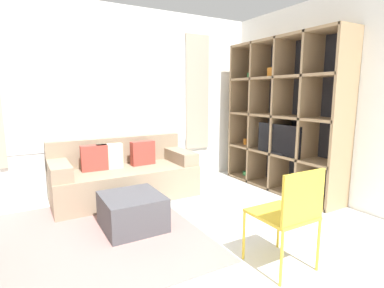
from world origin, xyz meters
TOP-DOWN VIEW (x-y plane):
  - wall_back at (0.00, 3.15)m, footprint 6.11×0.11m
  - wall_right at (2.49, 1.56)m, footprint 0.07×4.32m
  - area_rug at (-0.74, 1.64)m, footprint 2.39×2.20m
  - shelving_unit at (2.27, 1.86)m, footprint 0.43×2.00m
  - couch_main at (0.08, 2.67)m, footprint 1.91×0.87m
  - ottoman at (-0.15, 1.65)m, footprint 0.61×0.65m
  - folding_chair at (0.71, 0.27)m, footprint 0.44×0.46m

SIDE VIEW (x-z plane):
  - area_rug at x=-0.74m, z-range 0.00..0.01m
  - ottoman at x=-0.15m, z-range 0.00..0.37m
  - couch_main at x=0.08m, z-range -0.10..0.72m
  - folding_chair at x=0.71m, z-range 0.09..0.95m
  - shelving_unit at x=2.27m, z-range -0.01..2.22m
  - wall_right at x=2.49m, z-range 0.00..2.70m
  - wall_back at x=0.00m, z-range 0.01..2.71m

